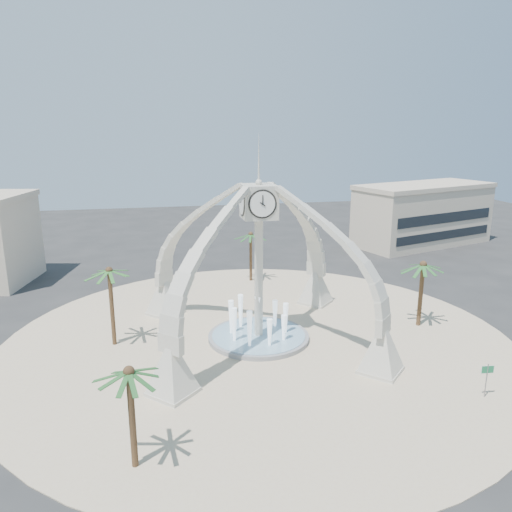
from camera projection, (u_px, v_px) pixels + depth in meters
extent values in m
plane|color=#282828|center=(259.00, 339.00, 39.70)|extent=(140.00, 140.00, 0.00)
cylinder|color=#C3B091|center=(259.00, 339.00, 39.69)|extent=(40.00, 40.00, 0.06)
cube|color=#BDB7A8|center=(259.00, 281.00, 38.46)|extent=(0.55, 0.55, 9.80)
cube|color=#BDB7A8|center=(259.00, 202.00, 36.91)|extent=(2.50, 2.50, 2.50)
cone|color=#BDB7A8|center=(259.00, 157.00, 36.09)|extent=(0.20, 0.20, 4.00)
cylinder|color=white|center=(263.00, 204.00, 35.69)|extent=(1.84, 0.04, 1.84)
pyramid|color=#BDB7A8|center=(316.00, 287.00, 47.39)|extent=(3.80, 3.80, 3.20)
pyramid|color=#BDB7A8|center=(165.00, 298.00, 44.59)|extent=(3.80, 3.80, 3.20)
pyramid|color=#BDB7A8|center=(172.00, 371.00, 31.19)|extent=(3.80, 3.80, 3.20)
pyramid|color=#BDB7A8|center=(382.00, 351.00, 34.00)|extent=(3.80, 3.80, 3.20)
cylinder|color=#959598|center=(259.00, 337.00, 39.65)|extent=(8.00, 8.00, 0.40)
cylinder|color=#7FA7BE|center=(259.00, 335.00, 39.59)|extent=(7.40, 7.40, 0.04)
cone|color=white|center=(259.00, 316.00, 39.19)|extent=(0.60, 0.60, 3.20)
cube|color=#C4B299|center=(423.00, 216.00, 71.16)|extent=(21.49, 13.79, 8.00)
cube|color=#C4B299|center=(425.00, 186.00, 70.07)|extent=(21.87, 14.17, 0.60)
cylinder|color=brown|center=(421.00, 295.00, 41.77)|extent=(0.36, 0.36, 5.52)
cylinder|color=brown|center=(112.00, 308.00, 37.98)|extent=(0.32, 0.32, 6.13)
cylinder|color=brown|center=(251.00, 257.00, 54.13)|extent=(0.31, 0.31, 5.34)
cylinder|color=brown|center=(132.00, 419.00, 24.21)|extent=(0.33, 0.33, 5.33)
cylinder|color=slate|center=(486.00, 381.00, 30.90)|extent=(0.07, 0.07, 2.31)
cube|color=#1C7043|center=(488.00, 369.00, 30.70)|extent=(0.78, 0.10, 0.46)
cube|color=white|center=(488.00, 369.00, 30.70)|extent=(0.85, 0.09, 0.53)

